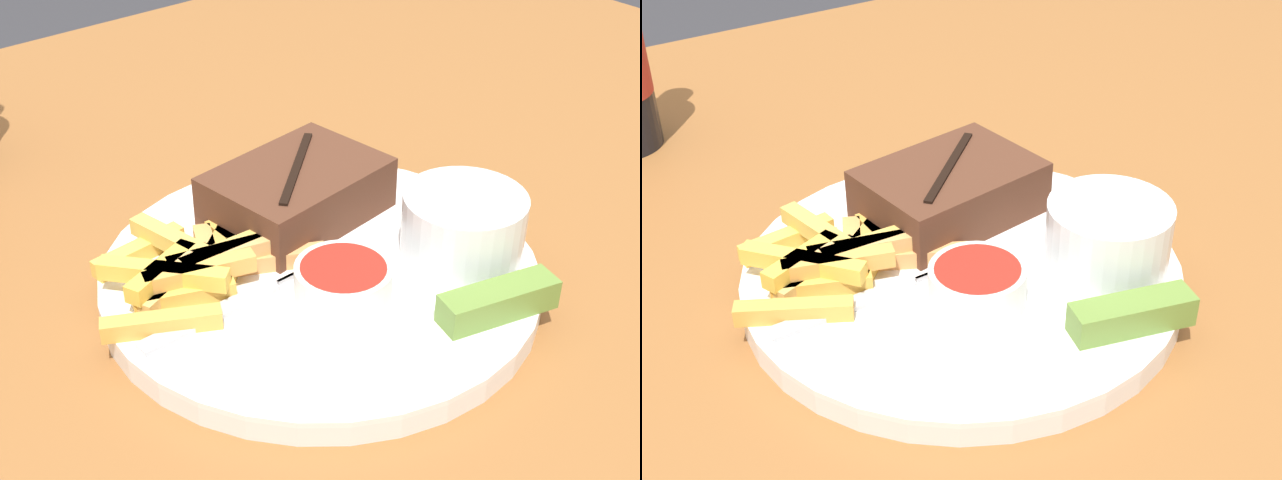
# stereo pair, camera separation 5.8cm
# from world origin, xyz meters

# --- Properties ---
(dining_table) EXTENTS (1.31, 1.11, 0.72)m
(dining_table) POSITION_xyz_m (0.00, 0.00, 0.65)
(dining_table) COLOR #935B2D
(dining_table) RESTS_ON ground_plane
(dinner_plate) EXTENTS (0.29, 0.29, 0.02)m
(dinner_plate) POSITION_xyz_m (0.00, 0.00, 0.73)
(dinner_plate) COLOR white
(dinner_plate) RESTS_ON dining_table
(steak_portion) EXTENTS (0.13, 0.10, 0.04)m
(steak_portion) POSITION_xyz_m (0.03, 0.06, 0.76)
(steak_portion) COLOR #512D1E
(steak_portion) RESTS_ON dinner_plate
(fries_pile) EXTENTS (0.16, 0.12, 0.02)m
(fries_pile) POSITION_xyz_m (-0.07, 0.04, 0.75)
(fries_pile) COLOR #E1A55B
(fries_pile) RESTS_ON dinner_plate
(coleslaw_cup) EXTENTS (0.08, 0.08, 0.05)m
(coleslaw_cup) POSITION_xyz_m (0.08, -0.05, 0.77)
(coleslaw_cup) COLOR white
(coleslaw_cup) RESTS_ON dinner_plate
(dipping_sauce_cup) EXTENTS (0.06, 0.06, 0.03)m
(dipping_sauce_cup) POSITION_xyz_m (-0.01, -0.04, 0.76)
(dipping_sauce_cup) COLOR silver
(dipping_sauce_cup) RESTS_ON dinner_plate
(pickle_spear) EXTENTS (0.08, 0.04, 0.02)m
(pickle_spear) POSITION_xyz_m (0.05, -0.11, 0.75)
(pickle_spear) COLOR olive
(pickle_spear) RESTS_ON dinner_plate
(fork_utensil) EXTENTS (0.13, 0.01, 0.00)m
(fork_utensil) POSITION_xyz_m (-0.08, -0.00, 0.74)
(fork_utensil) COLOR #B7B7BC
(fork_utensil) RESTS_ON dinner_plate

